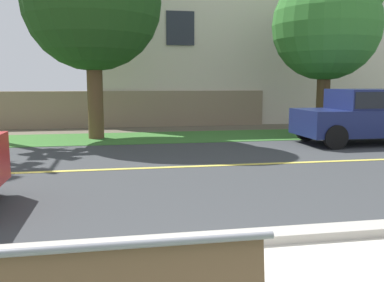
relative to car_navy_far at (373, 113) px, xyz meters
name	(u,v)px	position (x,y,z in m)	size (l,w,h in m)	color
ground_plane	(169,155)	(-5.95, -0.90, -0.85)	(140.00, 140.00, 0.00)	#665B4C
curb_edge	(236,239)	(-5.95, -6.55, -0.80)	(44.00, 0.30, 0.11)	#ADA89E
street_asphalt	(178,167)	(-5.95, -2.40, -0.85)	(52.00, 8.00, 0.01)	#383A3D
road_centre_line	(178,167)	(-5.95, -2.40, -0.84)	(48.00, 0.14, 0.01)	#E0CC4C
far_verge_grass	(156,137)	(-5.95, 2.35, -0.85)	(48.00, 2.80, 0.02)	#38702D
car_navy_far	(373,113)	(0.00, 0.00, 0.00)	(4.30, 1.86, 1.54)	navy
shade_tree_left	(331,18)	(-0.07, 2.53, 3.00)	(3.60, 3.60, 5.93)	brown
garden_wall	(100,109)	(-7.75, 5.80, -0.15)	(13.00, 0.36, 1.40)	gray
house_across_street	(229,38)	(-1.79, 9.00, 2.96)	(13.60, 6.91, 7.54)	beige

